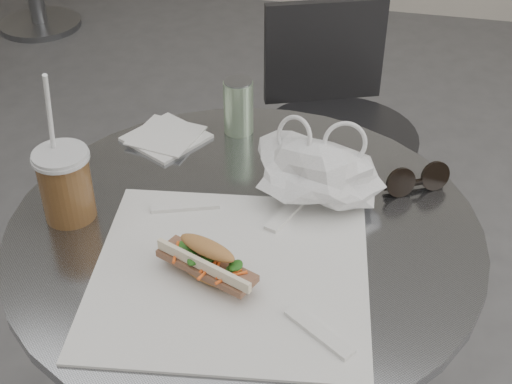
% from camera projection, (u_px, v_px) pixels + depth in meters
% --- Properties ---
extents(cafe_table, '(0.76, 0.76, 0.74)m').
position_uv_depth(cafe_table, '(246.00, 343.00, 1.30)').
color(cafe_table, slate).
rests_on(cafe_table, ground).
extents(chair_far, '(0.43, 0.46, 0.77)m').
position_uv_depth(chair_far, '(331.00, 172.00, 1.95)').
color(chair_far, '#2B2C2E').
rests_on(chair_far, ground).
extents(sandwich_paper, '(0.45, 0.43, 0.00)m').
position_uv_depth(sandwich_paper, '(230.00, 273.00, 1.04)').
color(sandwich_paper, white).
rests_on(sandwich_paper, cafe_table).
extents(banh_mi, '(0.20, 0.14, 0.06)m').
position_uv_depth(banh_mi, '(207.00, 262.00, 1.02)').
color(banh_mi, '#B87E45').
rests_on(banh_mi, sandwich_paper).
extents(iced_coffee, '(0.09, 0.09, 0.26)m').
position_uv_depth(iced_coffee, '(65.00, 183.00, 1.12)').
color(iced_coffee, brown).
rests_on(iced_coffee, cafe_table).
extents(sunglasses, '(0.11, 0.08, 0.05)m').
position_uv_depth(sunglasses, '(417.00, 181.00, 1.20)').
color(sunglasses, black).
rests_on(sunglasses, cafe_table).
extents(plastic_bag, '(0.23, 0.19, 0.10)m').
position_uv_depth(plastic_bag, '(316.00, 173.00, 1.17)').
color(plastic_bag, white).
rests_on(plastic_bag, cafe_table).
extents(napkin_stack, '(0.17, 0.17, 0.01)m').
position_uv_depth(napkin_stack, '(166.00, 137.00, 1.34)').
color(napkin_stack, white).
rests_on(napkin_stack, cafe_table).
extents(drink_can, '(0.06, 0.06, 0.11)m').
position_uv_depth(drink_can, '(238.00, 106.00, 1.34)').
color(drink_can, '#659B5A').
rests_on(drink_can, cafe_table).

